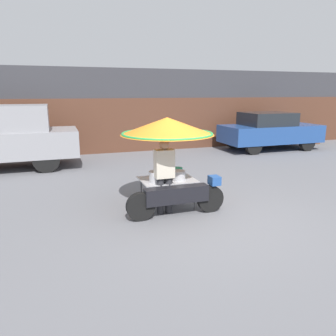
# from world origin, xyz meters

# --- Properties ---
(ground_plane) EXTENTS (36.00, 36.00, 0.00)m
(ground_plane) POSITION_xyz_m (0.00, 0.00, 0.00)
(ground_plane) COLOR slate
(shopfront_building) EXTENTS (28.00, 2.06, 3.32)m
(shopfront_building) POSITION_xyz_m (0.00, 8.68, 1.65)
(shopfront_building) COLOR #38383D
(shopfront_building) RESTS_ON ground
(vendor_motorcycle_cart) EXTENTS (2.02, 1.92, 1.91)m
(vendor_motorcycle_cart) POSITION_xyz_m (-0.51, 0.88, 1.49)
(vendor_motorcycle_cart) COLOR black
(vendor_motorcycle_cart) RESTS_ON ground
(vendor_person) EXTENTS (0.38, 0.22, 1.51)m
(vendor_person) POSITION_xyz_m (-0.69, 0.59, 0.84)
(vendor_person) COLOR #2D2D33
(vendor_person) RESTS_ON ground
(parked_car) EXTENTS (4.16, 1.80, 1.57)m
(parked_car) POSITION_xyz_m (5.86, 6.26, 0.81)
(parked_car) COLOR black
(parked_car) RESTS_ON ground
(potted_plant) EXTENTS (0.61, 0.61, 0.83)m
(potted_plant) POSITION_xyz_m (9.01, 6.90, 0.48)
(potted_plant) COLOR brown
(potted_plant) RESTS_ON ground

